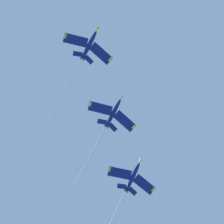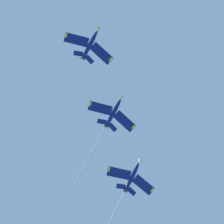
# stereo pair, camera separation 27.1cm
# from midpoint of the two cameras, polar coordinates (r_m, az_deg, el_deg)

# --- Properties ---
(jet_lead) EXTENTS (30.23, 26.79, 9.75)m
(jet_lead) POSITION_cam_midpoint_polar(r_m,az_deg,el_deg) (108.04, -6.13, 10.27)
(jet_lead) COLOR navy
(jet_second) EXTENTS (32.08, 27.60, 10.48)m
(jet_second) POSITION_cam_midpoint_polar(r_m,az_deg,el_deg) (107.53, -1.48, -3.74)
(jet_second) COLOR navy
(jet_third) EXTENTS (31.76, 28.47, 10.46)m
(jet_third) POSITION_cam_midpoint_polar(r_m,az_deg,el_deg) (111.95, 2.91, -15.71)
(jet_third) COLOR navy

